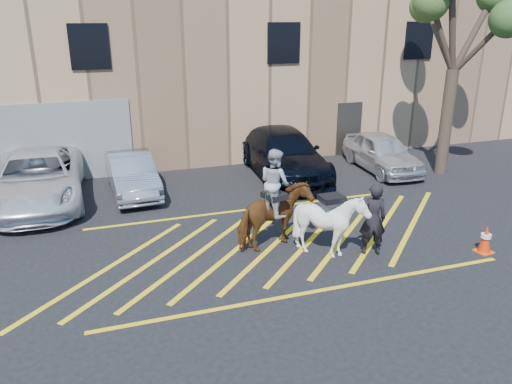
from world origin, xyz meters
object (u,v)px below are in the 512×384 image
object	(u,v)px
car_white_pickup	(37,178)
car_blue_suv	(284,153)
tree	(460,12)
car_silver_sedan	(132,174)
traffic_cone	(486,239)
saddled_white	(330,224)
car_white_suv	(382,152)
mounted_bay	(274,209)
handler	(373,219)

from	to	relation	value
car_white_pickup	car_blue_suv	size ratio (longest dim) A/B	1.02
tree	car_silver_sedan	bearing A→B (deg)	172.99
car_white_pickup	traffic_cone	xyz separation A→B (m)	(10.78, -7.29, -0.44)
car_silver_sedan	saddled_white	distance (m)	7.48
car_blue_suv	tree	bearing A→B (deg)	-11.88
tree	car_white_pickup	bearing A→B (deg)	174.49
car_white_pickup	car_white_suv	world-z (taller)	car_white_pickup
traffic_cone	tree	distance (m)	8.61
mounted_bay	car_white_pickup	bearing A→B (deg)	137.79
handler	saddled_white	bearing A→B (deg)	3.14
tree	handler	bearing A→B (deg)	-139.66
car_blue_suv	handler	distance (m)	6.69
car_blue_suv	handler	size ratio (longest dim) A/B	3.11
car_blue_suv	tree	size ratio (longest dim) A/B	0.78
car_white_pickup	car_silver_sedan	world-z (taller)	car_white_pickup
car_silver_sedan	traffic_cone	xyz separation A→B (m)	(7.91, -7.31, -0.29)
car_white_suv	tree	bearing A→B (deg)	-24.38
car_white_suv	handler	xyz separation A→B (m)	(-4.07, -6.09, 0.21)
car_white_pickup	handler	size ratio (longest dim) A/B	3.16
car_white_pickup	mounted_bay	size ratio (longest dim) A/B	2.23
car_silver_sedan	saddled_white	xyz separation A→B (m)	(4.15, -6.22, 0.19)
car_white_pickup	tree	bearing A→B (deg)	-4.71
car_white_suv	saddled_white	world-z (taller)	saddled_white
car_blue_suv	traffic_cone	size ratio (longest dim) A/B	7.78
car_white_suv	traffic_cone	size ratio (longest dim) A/B	5.65
mounted_bay	tree	distance (m)	10.19
car_white_pickup	saddled_white	xyz separation A→B (m)	(7.02, -6.20, 0.04)
car_white_pickup	car_silver_sedan	distance (m)	2.87
mounted_bay	traffic_cone	world-z (taller)	mounted_bay
car_white_suv	saddled_white	bearing A→B (deg)	-127.91
handler	traffic_cone	xyz separation A→B (m)	(2.74, -0.84, -0.55)
car_blue_suv	handler	world-z (taller)	handler
mounted_bay	car_silver_sedan	bearing A→B (deg)	119.40
mounted_bay	handler	bearing A→B (deg)	-27.26
car_blue_suv	car_white_suv	xyz separation A→B (m)	(3.77, -0.59, -0.12)
car_blue_suv	traffic_cone	xyz separation A→B (m)	(2.44, -7.53, -0.46)
car_white_pickup	tree	distance (m)	14.92
car_white_pickup	handler	distance (m)	10.30
car_white_suv	saddled_white	xyz separation A→B (m)	(-5.09, -5.85, 0.14)
tree	car_blue_suv	bearing A→B (deg)	164.42
mounted_bay	saddled_white	distance (m)	1.44
tree	traffic_cone	bearing A→B (deg)	-118.73
saddled_white	traffic_cone	bearing A→B (deg)	-16.13
saddled_white	handler	bearing A→B (deg)	-13.41
saddled_white	traffic_cone	size ratio (longest dim) A/B	2.30
car_white_pickup	car_blue_suv	distance (m)	8.34
car_white_suv	saddled_white	size ratio (longest dim) A/B	2.46
mounted_bay	traffic_cone	bearing A→B (deg)	-21.76
car_white_suv	traffic_cone	distance (m)	7.07
car_white_suv	car_blue_suv	bearing A→B (deg)	174.25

